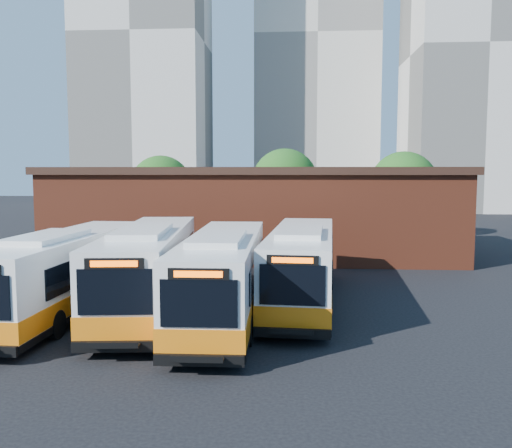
# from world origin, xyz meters

# --- Properties ---
(ground) EXTENTS (220.00, 220.00, 0.00)m
(ground) POSITION_xyz_m (0.00, 0.00, 0.00)
(ground) COLOR black
(bus_west) EXTENTS (3.20, 13.41, 3.63)m
(bus_west) POSITION_xyz_m (-7.06, 2.55, 1.65)
(bus_west) COLOR silver
(bus_west) RESTS_ON ground
(bus_midwest) EXTENTS (4.16, 14.12, 3.80)m
(bus_midwest) POSITION_xyz_m (-3.60, 3.41, 1.72)
(bus_midwest) COLOR silver
(bus_midwest) RESTS_ON ground
(bus_mideast) EXTENTS (2.98, 13.55, 3.68)m
(bus_mideast) POSITION_xyz_m (-0.15, 2.19, 1.67)
(bus_mideast) COLOR silver
(bus_mideast) RESTS_ON ground
(bus_east) EXTENTS (3.70, 13.48, 3.63)m
(bus_east) POSITION_xyz_m (3.19, 5.02, 1.65)
(bus_east) COLOR silver
(bus_east) RESTS_ON ground
(transit_worker) EXTENTS (0.49, 0.71, 1.88)m
(transit_worker) POSITION_xyz_m (0.19, -3.06, 0.94)
(transit_worker) COLOR black
(transit_worker) RESTS_ON ground
(depot_building) EXTENTS (28.60, 12.60, 6.40)m
(depot_building) POSITION_xyz_m (0.00, 20.00, 3.26)
(depot_building) COLOR maroon
(depot_building) RESTS_ON ground
(tree_west) EXTENTS (6.00, 6.00, 7.65)m
(tree_west) POSITION_xyz_m (-10.00, 32.00, 4.64)
(tree_west) COLOR #382314
(tree_west) RESTS_ON ground
(tree_mid) EXTENTS (6.56, 6.56, 8.36)m
(tree_mid) POSITION_xyz_m (2.00, 34.00, 5.08)
(tree_mid) COLOR #382314
(tree_mid) RESTS_ON ground
(tree_east) EXTENTS (6.24, 6.24, 7.96)m
(tree_east) POSITION_xyz_m (13.00, 31.00, 4.83)
(tree_east) COLOR #382314
(tree_east) RESTS_ON ground
(tower_left) EXTENTS (20.00, 18.00, 56.20)m
(tower_left) POSITION_xyz_m (-22.00, 72.00, 27.84)
(tower_left) COLOR beige
(tower_left) RESTS_ON ground
(tower_center) EXTENTS (22.00, 20.00, 61.20)m
(tower_center) POSITION_xyz_m (7.00, 86.00, 30.34)
(tower_center) COLOR beige
(tower_center) RESTS_ON ground
(tower_right) EXTENTS (18.00, 18.00, 49.20)m
(tower_right) POSITION_xyz_m (30.00, 68.00, 24.34)
(tower_right) COLOR beige
(tower_right) RESTS_ON ground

